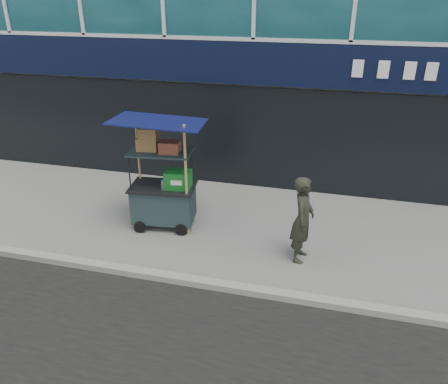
# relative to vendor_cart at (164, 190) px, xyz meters

# --- Properties ---
(ground) EXTENTS (80.00, 80.00, 0.00)m
(ground) POSITION_rel_vendor_cart_xyz_m (1.27, -1.53, -0.80)
(ground) COLOR slate
(ground) RESTS_ON ground
(curb) EXTENTS (80.00, 0.18, 0.12)m
(curb) POSITION_rel_vendor_cart_xyz_m (1.27, -1.73, -0.74)
(curb) COLOR gray
(curb) RESTS_ON ground
(vendor_cart) EXTENTS (1.81, 1.37, 2.27)m
(vendor_cart) POSITION_rel_vendor_cart_xyz_m (0.00, 0.00, 0.00)
(vendor_cart) COLOR black
(vendor_cart) RESTS_ON ground
(vendor_man) EXTENTS (0.43, 0.61, 1.57)m
(vendor_man) POSITION_rel_vendor_cart_xyz_m (2.76, -0.53, -0.01)
(vendor_man) COLOR #25281D
(vendor_man) RESTS_ON ground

